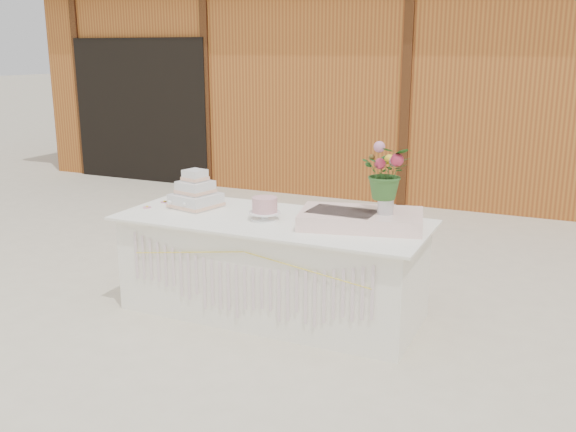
# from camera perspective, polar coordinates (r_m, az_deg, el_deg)

# --- Properties ---
(ground) EXTENTS (80.00, 80.00, 0.00)m
(ground) POSITION_cam_1_polar(r_m,az_deg,el_deg) (5.16, -1.39, -8.53)
(ground) COLOR beige
(ground) RESTS_ON ground
(barn) EXTENTS (12.60, 4.60, 3.30)m
(barn) POSITION_cam_1_polar(r_m,az_deg,el_deg) (10.48, 13.20, 12.30)
(barn) COLOR #A36022
(barn) RESTS_ON ground
(cake_table) EXTENTS (2.40, 1.00, 0.77)m
(cake_table) POSITION_cam_1_polar(r_m,az_deg,el_deg) (5.02, -1.44, -4.48)
(cake_table) COLOR white
(cake_table) RESTS_ON ground
(wedding_cake) EXTENTS (0.42, 0.42, 0.31)m
(wedding_cake) POSITION_cam_1_polar(r_m,az_deg,el_deg) (5.30, -8.21, 1.89)
(wedding_cake) COLOR silver
(wedding_cake) RESTS_ON cake_table
(pink_cake_stand) EXTENTS (0.24, 0.24, 0.18)m
(pink_cake_stand) POSITION_cam_1_polar(r_m,az_deg,el_deg) (4.85, -2.08, 0.78)
(pink_cake_stand) COLOR white
(pink_cake_stand) RESTS_ON cake_table
(satin_runner) EXTENTS (0.98, 0.70, 0.11)m
(satin_runner) POSITION_cam_1_polar(r_m,az_deg,el_deg) (4.71, 6.51, -0.26)
(satin_runner) COLOR #FFD7CD
(satin_runner) RESTS_ON cake_table
(flower_vase) EXTENTS (0.12, 0.12, 0.16)m
(flower_vase) POSITION_cam_1_polar(r_m,az_deg,el_deg) (4.64, 8.68, 1.15)
(flower_vase) COLOR silver
(flower_vase) RESTS_ON satin_runner
(bouquet) EXTENTS (0.41, 0.38, 0.39)m
(bouquet) POSITION_cam_1_polar(r_m,az_deg,el_deg) (4.59, 8.81, 4.47)
(bouquet) COLOR #2F5C24
(bouquet) RESTS_ON flower_vase
(loose_flowers) EXTENTS (0.21, 0.35, 0.02)m
(loose_flowers) POSITION_cam_1_polar(r_m,az_deg,el_deg) (5.45, -11.39, 1.06)
(loose_flowers) COLOR pink
(loose_flowers) RESTS_ON cake_table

